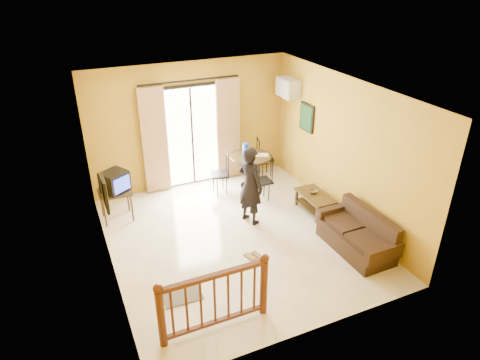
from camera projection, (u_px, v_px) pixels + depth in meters
name	position (u px, v px, depth m)	size (l,w,h in m)	color
ground	(236.00, 238.00, 8.02)	(5.00, 5.00, 0.00)	beige
room_shell	(236.00, 154.00, 7.24)	(5.00, 5.00, 5.00)	white
balcony_door	(192.00, 136.00, 9.45)	(2.25, 0.14, 2.46)	black
tv_table	(115.00, 195.00, 8.37)	(0.62, 0.52, 0.62)	black
television	(115.00, 182.00, 8.25)	(0.60, 0.59, 0.41)	black
picture_left	(105.00, 193.00, 6.34)	(0.05, 0.42, 0.52)	black
dining_table	(251.00, 162.00, 9.59)	(0.92, 0.92, 0.77)	black
water_jug	(245.00, 149.00, 9.52)	(0.14, 0.14, 0.26)	#153AC5
serving_tray	(262.00, 155.00, 9.51)	(0.28, 0.18, 0.02)	beige
dining_chairs	(249.00, 188.00, 9.76)	(1.79, 1.49, 0.95)	black
air_conditioner	(288.00, 88.00, 9.38)	(0.31, 0.60, 0.40)	silver
botanical_print	(307.00, 117.00, 9.13)	(0.05, 0.50, 0.60)	black
coffee_table	(315.00, 200.00, 8.74)	(0.49, 0.89, 0.40)	black
bowl	(313.00, 192.00, 8.74)	(0.17, 0.17, 0.05)	brown
sofa	(358.00, 236.00, 7.59)	(0.73, 1.54, 0.73)	black
standing_person	(250.00, 186.00, 8.19)	(0.58, 0.38, 1.58)	black
stair_balustrade	(215.00, 297.00, 5.80)	(1.63, 0.13, 1.04)	#471E0F
doormat	(182.00, 295.00, 6.61)	(0.60, 0.40, 0.02)	#595447
sandals	(254.00, 256.00, 7.49)	(0.31, 0.27, 0.03)	brown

